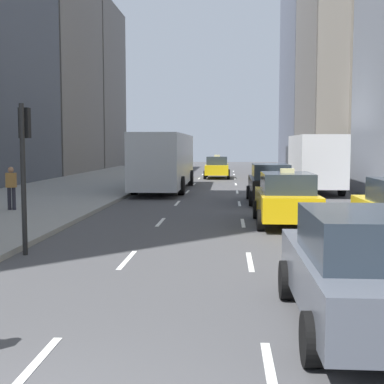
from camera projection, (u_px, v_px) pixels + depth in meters
The scene contains 11 objects.
sidewalk_left at pixel (74, 188), 31.58m from camera, with size 8.00×66.00×0.15m, color gray.
lane_markings at pixel (238, 197), 26.95m from camera, with size 5.72×56.00×0.01m.
building_row_right at pixel (358, 6), 41.31m from camera, with size 6.00×69.15×35.38m.
taxi_lead at pixel (217, 167), 42.33m from camera, with size 2.02×4.40×1.87m.
taxi_third at pixel (286, 198), 17.53m from camera, with size 2.02×4.40×1.87m.
sedan_black_near at pixel (362, 269), 7.54m from camera, with size 2.02×4.50×1.72m.
sedan_silver_behind at pixel (270, 183), 24.34m from camera, with size 2.02×4.84×1.78m.
city_bus at pixel (165, 159), 31.22m from camera, with size 2.80×11.61×3.25m.
box_truck at pixel (313, 162), 29.69m from camera, with size 2.58×8.40×3.15m.
pedestrian_far_walking at pixel (11, 186), 20.42m from camera, with size 0.36×0.22×1.65m.
traffic_light_pole at pixel (24, 154), 12.69m from camera, with size 0.24×0.42×3.60m.
Camera 1 is at (2.10, -3.92, 2.62)m, focal length 50.00 mm.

